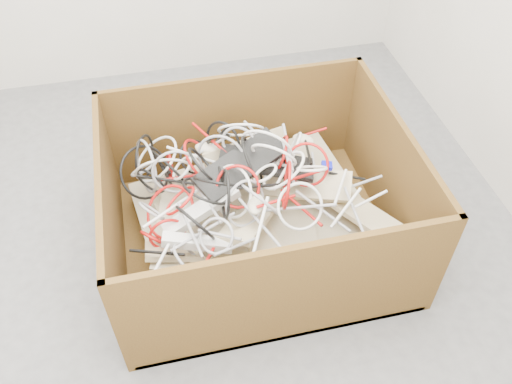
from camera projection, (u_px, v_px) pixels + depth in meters
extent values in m
plane|color=#4E4F51|center=(198.00, 251.00, 2.42)|extent=(3.00, 3.00, 0.00)
cube|color=#3F260F|center=(257.00, 239.00, 2.46)|extent=(1.23, 1.02, 0.03)
cube|color=#3F260F|center=(234.00, 125.00, 2.60)|extent=(1.23, 0.02, 0.57)
cube|color=#3F260F|center=(288.00, 297.00, 1.92)|extent=(1.23, 0.03, 0.57)
cube|color=#3F260F|center=(391.00, 176.00, 2.36)|extent=(0.02, 0.97, 0.57)
cube|color=#3F260F|center=(112.00, 222.00, 2.17)|extent=(0.03, 0.97, 0.57)
cube|color=tan|center=(256.00, 225.00, 2.42)|extent=(1.08, 0.93, 0.20)
cube|color=tan|center=(236.00, 229.00, 2.30)|extent=(0.77, 0.69, 0.21)
cube|color=tan|center=(199.00, 193.00, 2.40)|extent=(0.42, 0.24, 0.08)
cube|color=tan|center=(309.00, 170.00, 2.47)|extent=(0.39, 0.25, 0.19)
cube|color=tan|center=(257.00, 233.00, 2.22)|extent=(0.22, 0.42, 0.07)
cube|color=tan|center=(196.00, 251.00, 2.12)|extent=(0.40, 0.18, 0.15)
cube|color=tan|center=(356.00, 209.00, 2.30)|extent=(0.31, 0.42, 0.08)
cube|color=tan|center=(247.00, 155.00, 2.39)|extent=(0.40, 0.19, 0.14)
cube|color=tan|center=(252.00, 217.00, 2.18)|extent=(0.34, 0.39, 0.16)
cube|color=tan|center=(305.00, 184.00, 2.31)|extent=(0.42, 0.29, 0.10)
cube|color=black|center=(266.00, 163.00, 2.25)|extent=(0.42, 0.26, 0.09)
cube|color=black|center=(241.00, 165.00, 2.16)|extent=(0.42, 0.31, 0.10)
ellipsoid|color=#BBB297|center=(193.00, 206.00, 2.17)|extent=(0.12, 0.09, 0.04)
ellipsoid|color=#BBB297|center=(304.00, 139.00, 2.42)|extent=(0.12, 0.11, 0.04)
ellipsoid|color=#BBB297|center=(211.00, 244.00, 2.06)|extent=(0.10, 0.06, 0.04)
ellipsoid|color=#BBB297|center=(257.00, 204.00, 2.04)|extent=(0.10, 0.12, 0.04)
ellipsoid|color=#BBB297|center=(206.00, 148.00, 2.33)|extent=(0.12, 0.10, 0.04)
ellipsoid|color=black|center=(326.00, 252.00, 2.04)|extent=(0.11, 0.08, 0.04)
cube|color=silver|center=(201.00, 210.00, 2.10)|extent=(0.33, 0.16, 0.13)
cube|color=silver|center=(197.00, 243.00, 2.02)|extent=(0.27, 0.11, 0.09)
cube|color=#0C12B7|center=(327.00, 166.00, 2.28)|extent=(0.05, 0.05, 0.03)
torus|color=black|center=(218.00, 139.00, 2.32)|extent=(0.15, 0.09, 0.13)
torus|color=#A60E0B|center=(238.00, 187.00, 2.09)|extent=(0.19, 0.15, 0.20)
torus|color=black|center=(213.00, 184.00, 2.16)|extent=(0.08, 0.18, 0.17)
torus|color=black|center=(208.00, 191.00, 2.13)|extent=(0.23, 0.26, 0.17)
torus|color=#A60E0B|center=(200.00, 160.00, 2.30)|extent=(0.19, 0.30, 0.25)
torus|color=gray|center=(221.00, 158.00, 2.23)|extent=(0.23, 0.17, 0.27)
torus|color=#A60E0B|center=(170.00, 166.00, 2.37)|extent=(0.03, 0.19, 0.19)
torus|color=black|center=(196.00, 157.00, 2.37)|extent=(0.18, 0.19, 0.15)
torus|color=gray|center=(261.00, 200.00, 2.09)|extent=(0.20, 0.19, 0.23)
torus|color=gray|center=(146.00, 166.00, 2.30)|extent=(0.09, 0.32, 0.33)
torus|color=silver|center=(283.00, 170.00, 2.14)|extent=(0.24, 0.28, 0.19)
torus|color=black|center=(223.00, 142.00, 2.35)|extent=(0.17, 0.22, 0.26)
torus|color=black|center=(145.00, 172.00, 2.32)|extent=(0.25, 0.24, 0.28)
torus|color=#A60E0B|center=(170.00, 212.00, 2.14)|extent=(0.24, 0.22, 0.21)
torus|color=#A60E0B|center=(168.00, 234.00, 2.08)|extent=(0.21, 0.05, 0.21)
torus|color=black|center=(203.00, 165.00, 2.15)|extent=(0.12, 0.23, 0.21)
torus|color=#A60E0B|center=(287.00, 185.00, 2.07)|extent=(0.09, 0.26, 0.27)
torus|color=gray|center=(142.00, 170.00, 2.35)|extent=(0.13, 0.14, 0.09)
torus|color=silver|center=(267.00, 146.00, 2.22)|extent=(0.25, 0.20, 0.29)
torus|color=silver|center=(312.00, 169.00, 2.15)|extent=(0.15, 0.13, 0.09)
torus|color=black|center=(234.00, 146.00, 2.31)|extent=(0.21, 0.25, 0.18)
torus|color=#A60E0B|center=(152.00, 238.00, 2.07)|extent=(0.12, 0.09, 0.12)
torus|color=gray|center=(245.00, 203.00, 2.07)|extent=(0.18, 0.18, 0.21)
torus|color=silver|center=(293.00, 149.00, 2.31)|extent=(0.13, 0.16, 0.18)
torus|color=black|center=(150.00, 181.00, 2.27)|extent=(0.16, 0.15, 0.21)
torus|color=gray|center=(191.00, 261.00, 1.99)|extent=(0.13, 0.22, 0.20)
torus|color=silver|center=(274.00, 156.00, 2.15)|extent=(0.23, 0.19, 0.19)
torus|color=#A60E0B|center=(307.00, 165.00, 2.19)|extent=(0.19, 0.19, 0.22)
torus|color=gray|center=(177.00, 172.00, 2.20)|extent=(0.29, 0.07, 0.29)
torus|color=silver|center=(232.00, 192.00, 2.12)|extent=(0.17, 0.29, 0.26)
torus|color=silver|center=(182.00, 168.00, 2.25)|extent=(0.12, 0.14, 0.10)
torus|color=black|center=(169.00, 168.00, 2.30)|extent=(0.17, 0.26, 0.24)
torus|color=silver|center=(265.00, 173.00, 2.10)|extent=(0.12, 0.14, 0.10)
torus|color=black|center=(225.00, 194.00, 2.03)|extent=(0.04, 0.27, 0.27)
torus|color=black|center=(253.00, 162.00, 2.20)|extent=(0.11, 0.24, 0.23)
torus|color=gray|center=(216.00, 236.00, 1.95)|extent=(0.14, 0.17, 0.14)
torus|color=#A60E0B|center=(282.00, 152.00, 2.23)|extent=(0.08, 0.19, 0.20)
torus|color=#A60E0B|center=(180.00, 201.00, 2.08)|extent=(0.15, 0.19, 0.15)
torus|color=silver|center=(156.00, 159.00, 2.38)|extent=(0.28, 0.34, 0.21)
torus|color=black|center=(195.00, 223.00, 2.02)|extent=(0.15, 0.25, 0.24)
torus|color=gray|center=(152.00, 211.00, 2.10)|extent=(0.12, 0.16, 0.13)
torus|color=silver|center=(164.00, 171.00, 2.30)|extent=(0.35, 0.15, 0.33)
torus|color=silver|center=(300.00, 206.00, 2.04)|extent=(0.24, 0.18, 0.17)
torus|color=gray|center=(238.00, 142.00, 2.25)|extent=(0.19, 0.08, 0.20)
torus|color=black|center=(219.00, 181.00, 2.10)|extent=(0.28, 0.22, 0.20)
torus|color=black|center=(145.00, 157.00, 2.35)|extent=(0.12, 0.26, 0.28)
torus|color=silver|center=(241.00, 130.00, 2.35)|extent=(0.22, 0.16, 0.20)
cylinder|color=gray|center=(354.00, 211.00, 2.13)|extent=(0.03, 0.28, 0.03)
cylinder|color=gray|center=(362.00, 183.00, 2.30)|extent=(0.18, 0.02, 0.05)
cylinder|color=black|center=(268.00, 185.00, 2.10)|extent=(0.26, 0.08, 0.10)
cylinder|color=black|center=(169.00, 180.00, 2.24)|extent=(0.26, 0.10, 0.03)
cylinder|color=silver|center=(173.00, 207.00, 2.09)|extent=(0.26, 0.17, 0.01)
cylinder|color=silver|center=(195.00, 156.00, 2.29)|extent=(0.23, 0.10, 0.08)
cylinder|color=gray|center=(190.00, 229.00, 2.00)|extent=(0.07, 0.23, 0.08)
cylinder|color=silver|center=(160.00, 261.00, 1.94)|extent=(0.11, 0.17, 0.02)
cylinder|color=silver|center=(261.00, 225.00, 1.97)|extent=(0.11, 0.20, 0.09)
cylinder|color=gray|center=(262.00, 226.00, 2.01)|extent=(0.14, 0.26, 0.08)
cylinder|color=black|center=(157.00, 253.00, 2.00)|extent=(0.21, 0.10, 0.04)
cylinder|color=#A60E0B|center=(313.00, 132.00, 2.51)|extent=(0.13, 0.03, 0.05)
cylinder|color=silver|center=(346.00, 208.00, 2.10)|extent=(0.17, 0.13, 0.07)
cylinder|color=black|center=(308.00, 150.00, 2.32)|extent=(0.07, 0.27, 0.09)
cylinder|color=black|center=(347.00, 176.00, 2.31)|extent=(0.16, 0.06, 0.05)
cylinder|color=silver|center=(370.00, 200.00, 2.16)|extent=(0.16, 0.04, 0.05)
cylinder|color=gray|center=(262.00, 140.00, 2.39)|extent=(0.12, 0.27, 0.04)
cylinder|color=gray|center=(211.00, 146.00, 2.32)|extent=(0.20, 0.09, 0.05)
cylinder|color=silver|center=(340.00, 187.00, 2.20)|extent=(0.12, 0.19, 0.02)
cylinder|color=gray|center=(300.00, 208.00, 2.06)|extent=(0.26, 0.12, 0.10)
cylinder|color=#A60E0B|center=(176.00, 178.00, 2.25)|extent=(0.17, 0.02, 0.02)
cylinder|color=gray|center=(203.00, 231.00, 2.02)|extent=(0.27, 0.14, 0.02)
cylinder|color=black|center=(162.00, 167.00, 2.39)|extent=(0.08, 0.27, 0.02)
cylinder|color=#A60E0B|center=(211.00, 139.00, 2.30)|extent=(0.13, 0.24, 0.03)
cylinder|color=gray|center=(288.00, 147.00, 2.21)|extent=(0.05, 0.27, 0.04)
cylinder|color=#A60E0B|center=(301.00, 208.00, 2.11)|extent=(0.12, 0.22, 0.02)
cylinder|color=gray|center=(209.00, 204.00, 2.09)|extent=(0.08, 0.20, 0.03)
cylinder|color=gray|center=(237.00, 246.00, 1.95)|extent=(0.19, 0.10, 0.07)
cylinder|color=gray|center=(219.00, 235.00, 1.96)|extent=(0.15, 0.11, 0.04)
cylinder|color=#A60E0B|center=(276.00, 201.00, 2.02)|extent=(0.16, 0.04, 0.02)
cylinder|color=gray|center=(288.00, 161.00, 2.16)|extent=(0.02, 0.22, 0.06)
cylinder|color=#A60E0B|center=(210.00, 255.00, 1.98)|extent=(0.08, 0.12, 0.02)
cylinder|color=#A60E0B|center=(308.00, 175.00, 2.13)|extent=(0.15, 0.05, 0.03)
cylinder|color=gray|center=(323.00, 211.00, 2.11)|extent=(0.17, 0.23, 0.06)
cylinder|color=silver|center=(285.00, 169.00, 2.17)|extent=(0.15, 0.19, 0.03)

